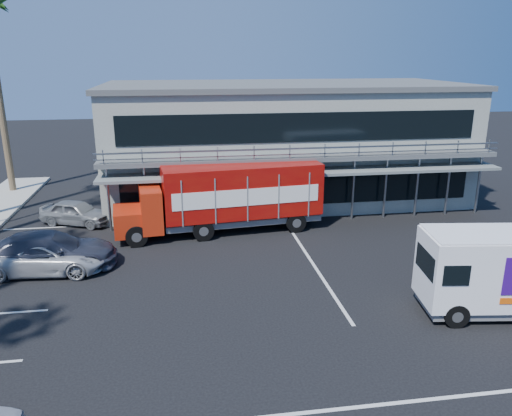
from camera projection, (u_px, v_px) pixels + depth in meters
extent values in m
plane|color=black|center=(285.00, 303.00, 18.84)|extent=(120.00, 120.00, 0.00)
cube|color=gray|center=(284.00, 143.00, 32.42)|extent=(22.00, 10.00, 7.00)
cube|color=#515454|center=(285.00, 85.00, 31.35)|extent=(22.40, 10.40, 0.30)
cube|color=#515454|center=(305.00, 158.00, 27.10)|extent=(22.00, 1.20, 0.25)
cube|color=gray|center=(307.00, 151.00, 26.43)|extent=(22.00, 0.08, 0.90)
cube|color=slate|center=(306.00, 172.00, 27.02)|extent=(22.00, 1.80, 0.15)
cube|color=black|center=(301.00, 191.00, 28.23)|extent=(20.00, 0.06, 1.60)
cube|color=black|center=(303.00, 127.00, 27.18)|extent=(20.00, 0.06, 1.60)
cylinder|color=brown|center=(0.00, 103.00, 32.36)|extent=(0.44, 0.44, 12.00)
cube|color=#B4250E|center=(129.00, 220.00, 25.04)|extent=(1.68, 2.45, 1.23)
cube|color=#B4250E|center=(151.00, 208.00, 25.15)|extent=(1.30, 2.66, 2.15)
cube|color=black|center=(150.00, 196.00, 24.97)|extent=(0.29, 2.17, 0.72)
cube|color=#941209|center=(242.00, 189.00, 26.12)|extent=(8.43, 3.45, 2.67)
cube|color=slate|center=(242.00, 218.00, 26.59)|extent=(8.39, 3.07, 0.31)
cube|color=white|center=(248.00, 197.00, 24.96)|extent=(7.50, 0.86, 0.87)
cube|color=white|center=(236.00, 185.00, 27.35)|extent=(7.50, 0.86, 0.87)
cylinder|color=black|center=(137.00, 237.00, 24.22)|extent=(1.09, 0.40, 1.07)
cylinder|color=black|center=(135.00, 222.00, 26.30)|extent=(1.09, 0.40, 1.07)
cylinder|color=black|center=(203.00, 231.00, 25.03)|extent=(1.09, 0.40, 1.07)
cylinder|color=black|center=(197.00, 217.00, 27.11)|extent=(1.09, 0.40, 1.07)
cylinder|color=black|center=(296.00, 223.00, 26.25)|extent=(1.09, 0.40, 1.07)
cylinder|color=black|center=(283.00, 210.00, 28.33)|extent=(1.09, 0.40, 1.07)
cube|color=slate|center=(507.00, 303.00, 18.07)|extent=(6.27, 2.73, 0.32)
cube|color=black|center=(426.00, 262.00, 17.52)|extent=(0.29, 1.77, 0.86)
cylinder|color=black|center=(456.00, 315.00, 17.09)|extent=(0.90, 0.39, 0.87)
cylinder|color=black|center=(436.00, 290.00, 18.92)|extent=(0.90, 0.39, 0.87)
imported|color=#BABBBD|center=(48.00, 257.00, 21.41)|extent=(5.13, 2.64, 1.38)
imported|color=#333644|center=(49.00, 251.00, 21.66)|extent=(5.82, 2.64, 1.65)
imported|color=gray|center=(76.00, 212.00, 27.47)|extent=(4.27, 3.01, 1.35)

